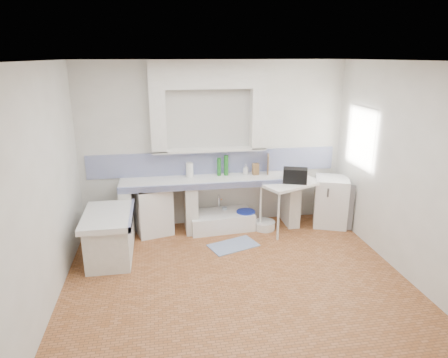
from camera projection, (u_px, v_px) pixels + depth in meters
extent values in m
plane|color=#A2633A|center=(236.00, 280.00, 5.28)|extent=(4.50, 4.50, 0.00)
plane|color=white|center=(239.00, 61.00, 4.45)|extent=(4.50, 4.50, 0.00)
plane|color=silver|center=(214.00, 145.00, 6.75)|extent=(4.50, 0.00, 4.50)
plane|color=silver|center=(290.00, 258.00, 2.98)|extent=(4.50, 0.00, 4.50)
plane|color=silver|center=(44.00, 189.00, 4.51)|extent=(0.00, 4.50, 4.50)
plane|color=silver|center=(405.00, 171.00, 5.22)|extent=(0.00, 4.50, 4.50)
cube|color=silver|center=(209.00, 74.00, 6.27)|extent=(1.90, 0.25, 0.45)
cube|color=#372011|center=(372.00, 138.00, 6.32)|extent=(0.35, 0.86, 1.06)
cube|color=white|center=(366.00, 114.00, 6.19)|extent=(0.01, 0.84, 0.24)
cube|color=white|center=(211.00, 181.00, 6.61)|extent=(3.00, 0.60, 0.08)
cube|color=navy|center=(214.00, 186.00, 6.35)|extent=(3.00, 0.04, 0.10)
cube|color=silver|center=(127.00, 211.00, 6.53)|extent=(0.20, 0.55, 0.82)
cube|color=silver|center=(191.00, 207.00, 6.69)|extent=(0.20, 0.55, 0.82)
cube|color=silver|center=(290.00, 201.00, 6.97)|extent=(0.20, 0.55, 0.82)
cube|color=white|center=(108.00, 216.00, 5.67)|extent=(0.70, 1.10, 0.08)
cube|color=silver|center=(110.00, 239.00, 5.77)|extent=(0.60, 1.00, 0.62)
cube|color=navy|center=(132.00, 215.00, 5.72)|extent=(0.04, 1.10, 0.10)
cube|color=navy|center=(215.00, 162.00, 6.83)|extent=(4.27, 0.03, 0.40)
cube|color=white|center=(153.00, 210.00, 6.60)|extent=(0.68, 0.66, 0.79)
cube|color=white|center=(221.00, 221.00, 6.83)|extent=(1.12, 0.67, 0.26)
cube|color=white|center=(290.00, 206.00, 6.73)|extent=(1.15, 0.91, 0.04)
cube|color=white|center=(331.00, 201.00, 6.91)|extent=(0.71, 0.71, 0.85)
cylinder|color=#AE1C1A|center=(207.00, 223.00, 6.75)|extent=(0.30, 0.30, 0.27)
cylinder|color=red|center=(226.00, 224.00, 6.74)|extent=(0.29, 0.29, 0.23)
cylinder|color=#182BA9|center=(246.00, 219.00, 6.85)|extent=(0.41, 0.41, 0.30)
cylinder|color=white|center=(265.00, 225.00, 6.81)|extent=(0.42, 0.42, 0.14)
cylinder|color=silver|center=(216.00, 217.00, 6.98)|extent=(0.10, 0.10, 0.29)
cylinder|color=silver|center=(224.00, 216.00, 6.96)|extent=(0.10, 0.10, 0.33)
cube|color=black|center=(295.00, 176.00, 6.54)|extent=(0.44, 0.34, 0.24)
cylinder|color=#1E6A20|center=(219.00, 167.00, 6.72)|extent=(0.08, 0.08, 0.30)
cylinder|color=#1E6A20|center=(226.00, 165.00, 6.74)|extent=(0.10, 0.10, 0.34)
cube|color=brown|center=(256.00, 169.00, 6.78)|extent=(0.11, 0.10, 0.20)
cube|color=brown|center=(268.00, 164.00, 6.85)|extent=(0.09, 0.24, 0.33)
cylinder|color=white|center=(190.00, 170.00, 6.65)|extent=(0.14, 0.14, 0.24)
imported|color=white|center=(246.00, 169.00, 6.81)|extent=(0.10, 0.11, 0.18)
cube|color=#40589B|center=(233.00, 245.00, 6.23)|extent=(0.84, 0.65, 0.01)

